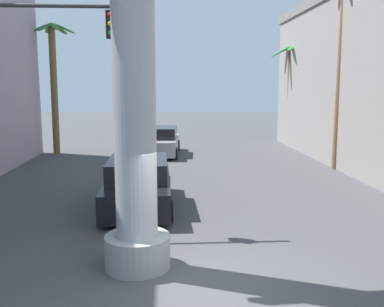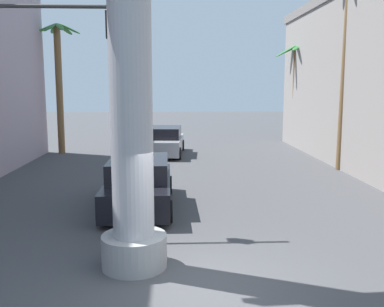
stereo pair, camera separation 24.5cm
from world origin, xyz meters
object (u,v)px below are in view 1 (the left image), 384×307
Objects in this scene: palm_tree_far_left at (54,76)px; palm_tree_mid_right at (341,44)px; car_far at (161,142)px; palm_tree_far_right at (292,77)px; car_lead at (138,184)px.

palm_tree_mid_right is (14.10, -5.39, 1.30)m from palm_tree_far_left.
palm_tree_far_left reaches higher than car_far.
palm_tree_far_left is 14.51m from palm_tree_far_right.
car_far is at bearing 86.60° from car_lead.
car_far is 7.01m from palm_tree_far_left.
palm_tree_mid_right is at bearing 33.88° from car_lead.
car_lead is at bearing -122.90° from palm_tree_far_right.
palm_tree_mid_right is at bearing -20.93° from palm_tree_far_left.
palm_tree_far_right is at bearing 57.10° from car_lead.
palm_tree_far_left is 0.77× the size of palm_tree_mid_right.
palm_tree_far_right reaches higher than car_far.
palm_tree_far_left is 1.12× the size of palm_tree_far_right.
car_far is 10.64m from palm_tree_mid_right.
car_lead is 13.01m from palm_tree_far_left.
palm_tree_mid_right is at bearing -91.33° from palm_tree_far_right.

